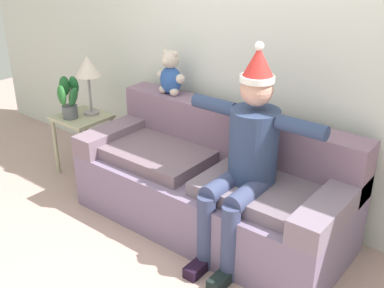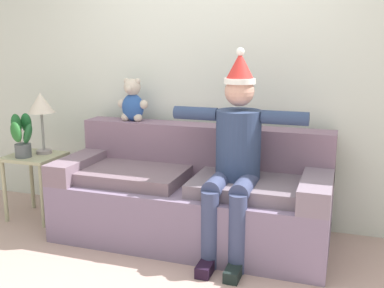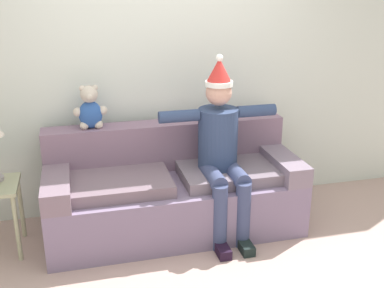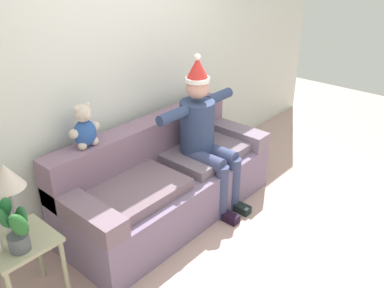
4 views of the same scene
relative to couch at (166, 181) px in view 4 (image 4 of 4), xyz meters
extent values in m
plane|color=tan|center=(0.00, -1.03, -0.35)|extent=(10.00, 10.00, 0.00)
cube|color=silver|center=(0.00, 0.52, 1.00)|extent=(7.00, 0.10, 2.70)
cube|color=slate|center=(0.00, -0.05, -0.12)|extent=(2.18, 0.89, 0.47)
cube|color=slate|center=(0.00, 0.27, 0.33)|extent=(2.18, 0.24, 0.43)
cube|color=slate|center=(-0.98, -0.05, 0.20)|extent=(0.22, 0.89, 0.17)
cube|color=slate|center=(0.98, -0.05, 0.20)|extent=(0.22, 0.89, 0.17)
cube|color=slate|center=(-0.49, -0.10, 0.17)|extent=(0.87, 0.62, 0.10)
cube|color=slate|center=(0.49, -0.10, 0.17)|extent=(0.87, 0.62, 0.10)
cylinder|color=navy|center=(0.38, -0.07, 0.48)|extent=(0.34, 0.34, 0.52)
sphere|color=tan|center=(0.38, -0.07, 0.88)|extent=(0.22, 0.22, 0.22)
cylinder|color=white|center=(0.38, -0.07, 0.96)|extent=(0.23, 0.23, 0.04)
cone|color=red|center=(0.38, -0.07, 1.07)|extent=(0.21, 0.21, 0.20)
sphere|color=white|center=(0.38, -0.07, 1.17)|extent=(0.06, 0.06, 0.06)
cylinder|color=#3A4268|center=(0.28, -0.27, 0.22)|extent=(0.14, 0.40, 0.14)
cylinder|color=#3A4268|center=(0.28, -0.47, -0.07)|extent=(0.13, 0.13, 0.57)
cube|color=black|center=(0.28, -0.55, -0.31)|extent=(0.10, 0.24, 0.08)
cylinder|color=#3A4268|center=(0.48, -0.27, 0.22)|extent=(0.14, 0.40, 0.14)
cylinder|color=#3A4268|center=(0.48, -0.47, -0.07)|extent=(0.13, 0.13, 0.57)
cube|color=black|center=(0.48, -0.55, -0.31)|extent=(0.10, 0.24, 0.08)
cylinder|color=navy|center=(0.04, -0.07, 0.70)|extent=(0.34, 0.10, 0.10)
cylinder|color=navy|center=(0.72, -0.07, 0.70)|extent=(0.34, 0.10, 0.10)
ellipsoid|color=#2A519D|center=(-0.66, 0.27, 0.67)|extent=(0.20, 0.16, 0.24)
sphere|color=beige|center=(-0.66, 0.27, 0.85)|extent=(0.15, 0.15, 0.15)
sphere|color=beige|center=(-0.66, 0.21, 0.84)|extent=(0.07, 0.07, 0.07)
sphere|color=beige|center=(-0.71, 0.27, 0.90)|extent=(0.05, 0.05, 0.05)
sphere|color=beige|center=(-0.61, 0.27, 0.90)|extent=(0.05, 0.05, 0.05)
sphere|color=beige|center=(-0.76, 0.27, 0.70)|extent=(0.08, 0.08, 0.08)
sphere|color=beige|center=(-0.72, 0.24, 0.58)|extent=(0.08, 0.08, 0.08)
sphere|color=beige|center=(-0.55, 0.27, 0.70)|extent=(0.08, 0.08, 0.08)
sphere|color=beige|center=(-0.60, 0.24, 0.58)|extent=(0.08, 0.08, 0.08)
cube|color=tan|center=(-1.50, -0.05, 0.22)|extent=(0.46, 0.44, 0.03)
cylinder|color=tan|center=(-1.30, -0.24, -0.07)|extent=(0.04, 0.04, 0.56)
cylinder|color=tan|center=(-1.30, 0.14, -0.07)|extent=(0.04, 0.04, 0.56)
cylinder|color=gray|center=(-1.45, 0.04, 0.25)|extent=(0.14, 0.14, 0.03)
cylinder|color=gray|center=(-1.45, 0.04, 0.44)|extent=(0.02, 0.02, 0.35)
cone|color=beige|center=(-1.45, 0.04, 0.70)|extent=(0.24, 0.24, 0.18)
cylinder|color=#50555A|center=(-1.54, -0.15, 0.30)|extent=(0.14, 0.14, 0.12)
ellipsoid|color=#225E30|center=(-1.48, -0.13, 0.45)|extent=(0.12, 0.14, 0.20)
ellipsoid|color=#1C5F2D|center=(-1.55, -0.06, 0.53)|extent=(0.13, 0.10, 0.20)
ellipsoid|color=#1C5627|center=(-1.60, -0.13, 0.53)|extent=(0.13, 0.15, 0.20)
ellipsoid|color=#25652A|center=(-1.54, -0.22, 0.48)|extent=(0.16, 0.09, 0.21)
cylinder|color=beige|center=(-1.63, -0.07, 0.31)|extent=(0.02, 0.02, 0.15)
camera|label=1|loc=(1.88, -2.64, 1.83)|focal=44.05mm
camera|label=2|loc=(1.14, -3.37, 1.23)|focal=42.68mm
camera|label=3|loc=(-0.77, -3.69, 1.78)|focal=43.76mm
camera|label=4|loc=(-2.38, -2.41, 2.09)|focal=37.85mm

